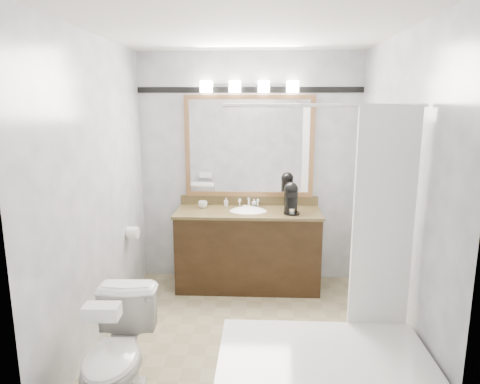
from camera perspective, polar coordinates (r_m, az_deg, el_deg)
name	(u,v)px	position (r m, az deg, el deg)	size (l,w,h in m)	color
room	(245,194)	(3.43, 0.62, -0.23)	(2.42, 2.62, 2.52)	tan
vanity	(248,247)	(4.63, 1.08, -7.39)	(1.53, 0.58, 0.97)	black
mirror	(249,147)	(4.66, 1.23, 6.08)	(1.40, 0.04, 1.10)	#9D6F46
vanity_light_bar	(249,86)	(4.59, 1.24, 13.90)	(1.02, 0.14, 0.12)	silver
accent_stripe	(249,90)	(4.65, 1.27, 13.47)	(2.40, 0.01, 0.06)	black
bathtub	(326,372)	(3.01, 11.34, -22.51)	(1.30, 0.75, 1.96)	white
tp_roll	(133,233)	(4.40, -14.13, -5.28)	(0.12, 0.12, 0.11)	white
toilet	(117,356)	(3.05, -16.02, -20.25)	(0.41, 0.73, 0.74)	white
tissue_box	(102,312)	(2.69, -17.94, -14.94)	(0.21, 0.11, 0.08)	white
coffee_maker	(291,197)	(4.42, 6.83, -0.69)	(0.17, 0.21, 0.32)	black
cup_left	(203,204)	(4.64, -4.98, -1.66)	(0.10, 0.10, 0.08)	white
soap_bottle_a	(226,202)	(4.70, -1.87, -1.33)	(0.04, 0.04, 0.09)	white
soap_bottle_b	(254,202)	(4.71, 1.88, -1.40)	(0.06, 0.06, 0.08)	white
soap_bar	(247,207)	(4.63, 0.90, -1.98)	(0.08, 0.05, 0.03)	beige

